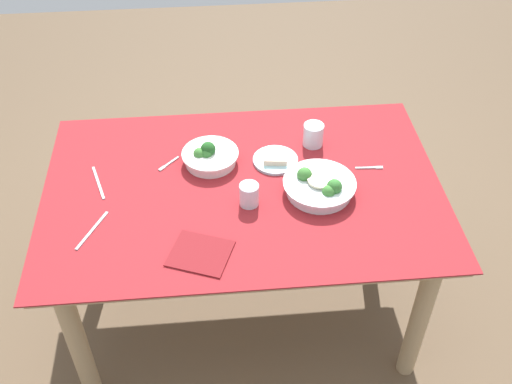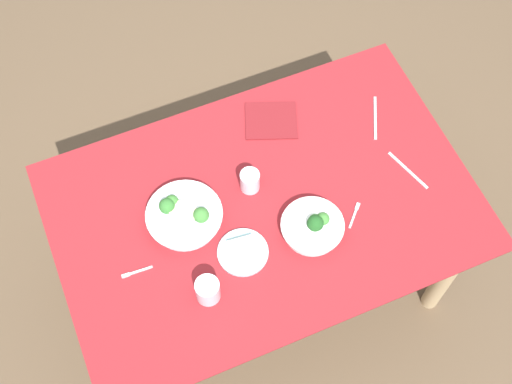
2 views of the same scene
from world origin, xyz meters
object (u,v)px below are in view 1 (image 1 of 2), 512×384
object	(u,v)px
broccoli_bowl_far	(210,157)
fork_by_near_bowl	(168,164)
bread_side_plate	(275,159)
water_glass_center	(249,195)
broccoli_bowl_near	(320,186)
table_knife_left	(98,183)
water_glass_side	(313,135)
fork_by_far_bowl	(370,168)
table_knife_right	(92,230)
napkin_folded_upper	(200,253)

from	to	relation	value
broccoli_bowl_far	fork_by_near_bowl	distance (m)	0.16
bread_side_plate	water_glass_center	size ratio (longest dim) A/B	2.05
broccoli_bowl_far	water_glass_center	xyz separation A→B (m)	(0.13, -0.24, 0.01)
broccoli_bowl_near	table_knife_left	distance (m)	0.81
water_glass_side	fork_by_near_bowl	world-z (taller)	water_glass_side
broccoli_bowl_far	water_glass_center	distance (m)	0.27
broccoli_bowl_near	water_glass_side	xyz separation A→B (m)	(0.02, 0.29, 0.01)
bread_side_plate	fork_by_far_bowl	world-z (taller)	bread_side_plate
bread_side_plate	table_knife_left	xyz separation A→B (m)	(-0.67, -0.07, -0.01)
bread_side_plate	fork_by_near_bowl	size ratio (longest dim) A/B	2.13
bread_side_plate	water_glass_center	bearing A→B (deg)	-117.95
table_knife_right	broccoli_bowl_near	bearing A→B (deg)	-54.61
broccoli_bowl_far	fork_by_far_bowl	xyz separation A→B (m)	(0.61, -0.09, -0.03)
water_glass_side	napkin_folded_upper	size ratio (longest dim) A/B	0.48
fork_by_near_bowl	table_knife_right	bearing A→B (deg)	6.96
broccoli_bowl_far	broccoli_bowl_near	size ratio (longest dim) A/B	0.82
table_knife_left	broccoli_bowl_near	bearing A→B (deg)	-116.27
water_glass_side	fork_by_near_bowl	distance (m)	0.58
bread_side_plate	water_glass_side	bearing A→B (deg)	30.49
broccoli_bowl_far	napkin_folded_upper	bearing A→B (deg)	-95.82
bread_side_plate	fork_by_far_bowl	size ratio (longest dim) A/B	1.63
bread_side_plate	table_knife_right	world-z (taller)	bread_side_plate
broccoli_bowl_near	water_glass_center	size ratio (longest dim) A/B	3.12
bread_side_plate	table_knife_right	bearing A→B (deg)	-154.72
broccoli_bowl_near	bread_side_plate	distance (m)	0.24
water_glass_center	bread_side_plate	bearing A→B (deg)	62.05
water_glass_center	napkin_folded_upper	distance (m)	0.29
broccoli_bowl_far	fork_by_near_bowl	bearing A→B (deg)	179.43
table_knife_left	water_glass_center	bearing A→B (deg)	-123.54
broccoli_bowl_far	water_glass_side	bearing A→B (deg)	10.94
table_knife_left	water_glass_side	bearing A→B (deg)	-96.33
broccoli_bowl_near	table_knife_left	world-z (taller)	broccoli_bowl_near
fork_by_far_bowl	napkin_folded_upper	xyz separation A→B (m)	(-0.65, -0.38, 0.00)
water_glass_center	table_knife_left	world-z (taller)	water_glass_center
water_glass_center	water_glass_side	xyz separation A→B (m)	(0.28, 0.32, 0.00)
broccoli_bowl_far	fork_by_near_bowl	xyz separation A→B (m)	(-0.16, 0.00, -0.03)
broccoli_bowl_far	bread_side_plate	bearing A→B (deg)	-3.35
broccoli_bowl_near	table_knife_left	xyz separation A→B (m)	(-0.80, 0.13, -0.03)
broccoli_bowl_near	bread_side_plate	size ratio (longest dim) A/B	1.52
broccoli_bowl_near	water_glass_center	bearing A→B (deg)	-172.78
table_knife_right	water_glass_center	bearing A→B (deg)	-54.00
fork_by_near_bowl	table_knife_left	distance (m)	0.27
table_knife_left	napkin_folded_upper	size ratio (longest dim) A/B	1.00
water_glass_center	napkin_folded_upper	world-z (taller)	water_glass_center
water_glass_side	napkin_folded_upper	distance (m)	0.71
broccoli_bowl_near	table_knife_right	bearing A→B (deg)	-171.48
bread_side_plate	fork_by_far_bowl	xyz separation A→B (m)	(0.35, -0.07, -0.01)
broccoli_bowl_near	table_knife_right	distance (m)	0.81
broccoli_bowl_near	water_glass_side	distance (m)	0.29
water_glass_center	table_knife_right	world-z (taller)	water_glass_center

